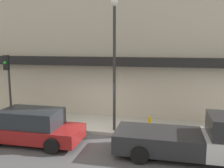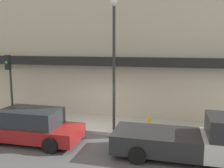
% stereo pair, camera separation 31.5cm
% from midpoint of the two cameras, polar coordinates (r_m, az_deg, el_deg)
% --- Properties ---
extents(ground_plane, '(80.00, 80.00, 0.00)m').
position_cam_midpoint_polar(ground_plane, '(12.57, -4.27, -11.31)').
color(ground_plane, '#4C4C4F').
extents(sidewalk, '(36.00, 2.88, 0.15)m').
position_cam_midpoint_polar(sidewalk, '(13.84, -2.37, -9.04)').
color(sidewalk, '#B7B2A8').
rests_on(sidewalk, ground).
extents(building, '(19.80, 3.80, 11.56)m').
position_cam_midpoint_polar(building, '(16.05, 0.51, 14.00)').
color(building, '#BCB29E').
rests_on(building, ground).
extents(pickup_truck, '(5.64, 2.16, 1.75)m').
position_cam_midpoint_polar(pickup_truck, '(10.30, 19.70, -11.94)').
color(pickup_truck, silver).
rests_on(pickup_truck, ground).
extents(parked_car, '(4.50, 2.02, 1.51)m').
position_cam_midpoint_polar(parked_car, '(11.89, -17.22, -9.17)').
color(parked_car, maroon).
rests_on(parked_car, ground).
extents(fire_hydrant, '(0.17, 0.17, 0.69)m').
position_cam_midpoint_polar(fire_hydrant, '(12.64, 9.22, -8.94)').
color(fire_hydrant, yellow).
rests_on(fire_hydrant, sidewalk).
extents(street_lamp, '(0.36, 0.36, 6.31)m').
position_cam_midpoint_polar(street_lamp, '(11.93, 1.21, 7.42)').
color(street_lamp, '#2D2D2D').
rests_on(street_lamp, sidewalk).
extents(traffic_light, '(0.28, 0.42, 3.65)m').
position_cam_midpoint_polar(traffic_light, '(14.87, -21.81, 1.79)').
color(traffic_light, '#2D2D2D').
rests_on(traffic_light, sidewalk).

